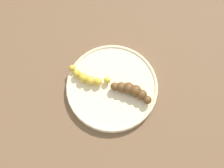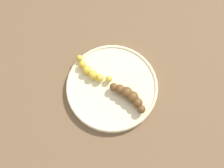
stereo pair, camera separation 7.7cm
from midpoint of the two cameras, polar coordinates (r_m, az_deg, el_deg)
ground_plane at (r=0.80m, az=2.71°, el=-1.29°), size 2.40×2.40×0.00m
fruit_bowl at (r=0.79m, az=2.75°, el=-1.02°), size 0.28×0.28×0.02m
banana_spotted at (r=0.79m, az=-1.96°, el=2.41°), size 0.12×0.07×0.03m
banana_overripe at (r=0.76m, az=6.56°, el=-3.02°), size 0.12×0.07×0.04m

